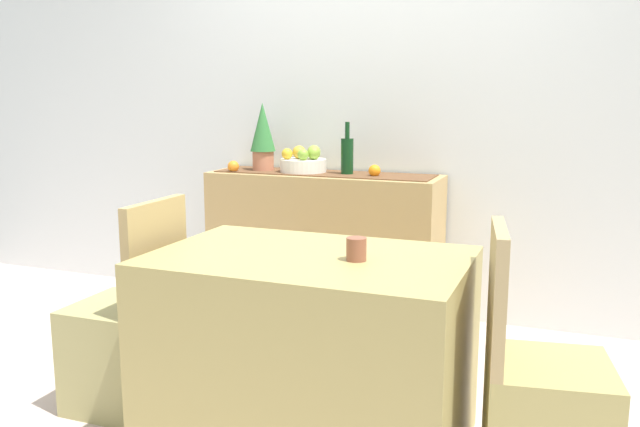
# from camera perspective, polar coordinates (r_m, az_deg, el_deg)

# --- Properties ---
(ground_plane) EXTENTS (6.40, 6.40, 0.02)m
(ground_plane) POSITION_cam_1_polar(r_m,az_deg,el_deg) (3.18, -1.63, -14.50)
(ground_plane) COLOR beige
(ground_plane) RESTS_ON ground
(room_wall_rear) EXTENTS (6.40, 0.06, 2.70)m
(room_wall_rear) POSITION_cam_1_polar(r_m,az_deg,el_deg) (4.00, 5.02, 10.63)
(room_wall_rear) COLOR silver
(room_wall_rear) RESTS_ON ground
(sideboard_console) EXTENTS (1.36, 0.42, 0.86)m
(sideboard_console) POSITION_cam_1_polar(r_m,az_deg,el_deg) (3.93, 0.33, -2.81)
(sideboard_console) COLOR tan
(sideboard_console) RESTS_ON ground
(table_runner) EXTENTS (1.28, 0.32, 0.01)m
(table_runner) POSITION_cam_1_polar(r_m,az_deg,el_deg) (3.86, 0.34, 3.49)
(table_runner) COLOR brown
(table_runner) RESTS_ON sideboard_console
(fruit_bowl) EXTENTS (0.27, 0.27, 0.07)m
(fruit_bowl) POSITION_cam_1_polar(r_m,az_deg,el_deg) (3.90, -1.45, 4.16)
(fruit_bowl) COLOR white
(fruit_bowl) RESTS_ON table_runner
(apple_center) EXTENTS (0.08, 0.08, 0.08)m
(apple_center) POSITION_cam_1_polar(r_m,az_deg,el_deg) (3.91, -1.82, 5.30)
(apple_center) COLOR gold
(apple_center) RESTS_ON fruit_bowl
(apple_left) EXTENTS (0.07, 0.07, 0.07)m
(apple_left) POSITION_cam_1_polar(r_m,az_deg,el_deg) (3.82, -1.47, 5.09)
(apple_left) COLOR #82AD37
(apple_left) RESTS_ON fruit_bowl
(apple_upper) EXTENTS (0.08, 0.08, 0.08)m
(apple_upper) POSITION_cam_1_polar(r_m,az_deg,el_deg) (3.86, -0.54, 5.22)
(apple_upper) COLOR #85AC37
(apple_upper) RESTS_ON fruit_bowl
(apple_right) EXTENTS (0.08, 0.08, 0.08)m
(apple_right) POSITION_cam_1_polar(r_m,az_deg,el_deg) (3.93, -0.53, 5.34)
(apple_right) COLOR #93AA41
(apple_right) RESTS_ON fruit_bowl
(apple_rear) EXTENTS (0.07, 0.07, 0.07)m
(apple_rear) POSITION_cam_1_polar(r_m,az_deg,el_deg) (3.88, -2.85, 5.15)
(apple_rear) COLOR gold
(apple_rear) RESTS_ON fruit_bowl
(wine_bottle) EXTENTS (0.07, 0.07, 0.30)m
(wine_bottle) POSITION_cam_1_polar(r_m,az_deg,el_deg) (3.80, 2.35, 5.03)
(wine_bottle) COLOR #103717
(wine_bottle) RESTS_ON sideboard_console
(potted_plant) EXTENTS (0.15, 0.15, 0.41)m
(potted_plant) POSITION_cam_1_polar(r_m,az_deg,el_deg) (4.00, -4.95, 6.77)
(potted_plant) COLOR #BD7455
(potted_plant) RESTS_ON sideboard_console
(orange_loose_mid) EXTENTS (0.07, 0.07, 0.07)m
(orange_loose_mid) POSITION_cam_1_polar(r_m,az_deg,el_deg) (3.73, 4.72, 3.69)
(orange_loose_mid) COLOR orange
(orange_loose_mid) RESTS_ON sideboard_console
(orange_loose_near_bowl) EXTENTS (0.07, 0.07, 0.07)m
(orange_loose_near_bowl) POSITION_cam_1_polar(r_m,az_deg,el_deg) (3.97, -7.47, 4.04)
(orange_loose_near_bowl) COLOR orange
(orange_loose_near_bowl) RESTS_ON sideboard_console
(dining_table) EXTENTS (1.15, 0.75, 0.74)m
(dining_table) POSITION_cam_1_polar(r_m,az_deg,el_deg) (2.54, -0.89, -11.71)
(dining_table) COLOR tan
(dining_table) RESTS_ON ground
(coffee_cup) EXTENTS (0.07, 0.07, 0.08)m
(coffee_cup) POSITION_cam_1_polar(r_m,az_deg,el_deg) (2.34, 3.15, -3.08)
(coffee_cup) COLOR brown
(coffee_cup) RESTS_ON dining_table
(chair_near_window) EXTENTS (0.41, 0.41, 0.90)m
(chair_near_window) POSITION_cam_1_polar(r_m,az_deg,el_deg) (2.98, -16.23, -10.91)
(chair_near_window) COLOR tan
(chair_near_window) RESTS_ON ground
(chair_by_corner) EXTENTS (0.46, 0.46, 0.90)m
(chair_by_corner) POSITION_cam_1_polar(r_m,az_deg,el_deg) (2.42, 18.56, -16.15)
(chair_by_corner) COLOR tan
(chair_by_corner) RESTS_ON ground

